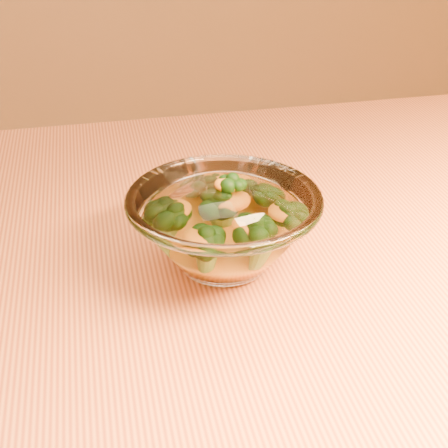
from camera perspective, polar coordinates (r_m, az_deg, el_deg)
The scene contains 4 objects.
table at distance 0.69m, azimuth 3.09°, elevation -9.94°, with size 1.20×0.80×0.75m.
glass_bowl at distance 0.59m, azimuth 0.00°, elevation -0.33°, with size 0.18×0.18×0.08m.
cheese_sauce at distance 0.60m, azimuth 0.00°, elevation -1.73°, with size 0.09×0.09×0.03m, color orange.
broccoli_heap at distance 0.59m, azimuth 0.04°, elevation 0.61°, with size 0.14×0.13×0.06m.
Camera 1 is at (-0.15, -0.50, 1.10)m, focal length 50.00 mm.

